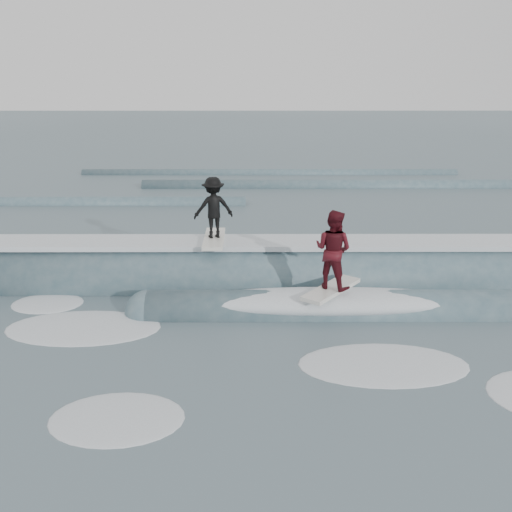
{
  "coord_description": "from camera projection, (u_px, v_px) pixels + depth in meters",
  "views": [
    {
      "loc": [
        -0.04,
        -11.38,
        5.73
      ],
      "look_at": [
        0.0,
        2.92,
        1.1
      ],
      "focal_mm": 40.0,
      "sensor_mm": 36.0,
      "label": 1
    }
  ],
  "objects": [
    {
      "name": "ground",
      "position": [
        256.0,
        344.0,
        12.59
      ],
      "size": [
        160.0,
        160.0,
        0.0
      ],
      "primitive_type": "plane",
      "color": "#3A5055",
      "rests_on": "ground"
    },
    {
      "name": "breaking_wave",
      "position": [
        265.0,
        284.0,
        16.01
      ],
      "size": [
        22.73,
        3.95,
        2.34
      ],
      "color": "#3B5663",
      "rests_on": "ground"
    },
    {
      "name": "surfer_black",
      "position": [
        213.0,
        210.0,
        15.67
      ],
      "size": [
        1.21,
        2.01,
        1.78
      ],
      "color": "silver",
      "rests_on": "ground"
    },
    {
      "name": "surfer_red",
      "position": [
        333.0,
        253.0,
        13.75
      ],
      "size": [
        1.65,
        1.92,
        2.05
      ],
      "color": "silver",
      "rests_on": "ground"
    },
    {
      "name": "whitewater",
      "position": [
        252.0,
        358.0,
        11.99
      ],
      "size": [
        13.41,
        6.67,
        0.1
      ],
      "color": "white",
      "rests_on": "ground"
    },
    {
      "name": "far_swells",
      "position": [
        229.0,
        189.0,
        29.38
      ],
      "size": [
        38.56,
        8.65,
        0.8
      ],
      "color": "#3B5663",
      "rests_on": "ground"
    }
  ]
}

